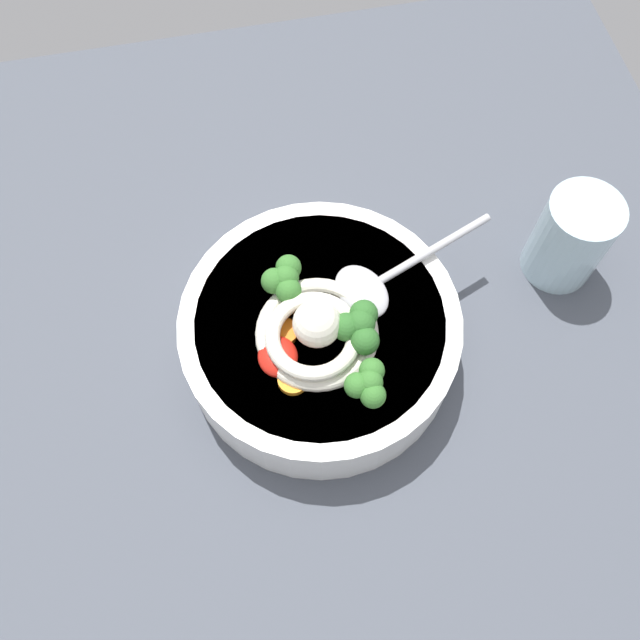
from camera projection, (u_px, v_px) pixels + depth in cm
name	position (u px, v px, depth cm)	size (l,w,h in cm)	color
table_slab	(291.00, 384.00, 68.57)	(98.27, 98.27, 3.76)	#474C56
soup_bowl	(320.00, 335.00, 64.91)	(26.29, 26.29, 6.97)	white
noodle_pile	(316.00, 332.00, 59.67)	(12.22, 11.98, 4.91)	silver
soup_spoon	(374.00, 284.00, 62.57)	(9.51, 17.24, 1.60)	#B7B7BC
chili_sauce_dollop	(278.00, 357.00, 59.34)	(3.94, 3.54, 1.77)	red
broccoli_floret_rear	(368.00, 383.00, 56.89)	(4.38, 3.77, 3.47)	#7A9E60
broccoli_floret_far	(284.00, 279.00, 61.07)	(4.66, 4.01, 3.68)	#7A9E60
broccoli_floret_front	(359.00, 328.00, 58.77)	(5.04, 4.34, 3.98)	#7A9E60
carrot_slice_extra_a	(291.00, 380.00, 58.96)	(2.72, 2.72, 0.70)	orange
carrot_slice_center	(279.00, 333.00, 60.93)	(2.62, 2.62, 0.68)	orange
drinking_glass	(571.00, 238.00, 67.81)	(7.41, 7.41, 10.35)	silver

